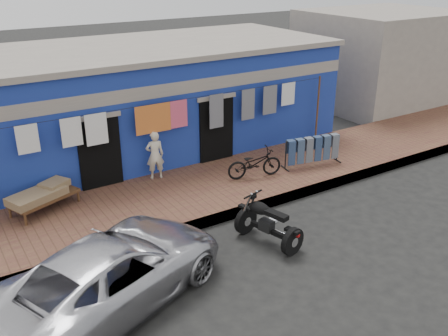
{
  "coord_description": "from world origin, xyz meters",
  "views": [
    {
      "loc": [
        -5.87,
        -7.28,
        5.81
      ],
      "look_at": [
        0.0,
        2.0,
        1.15
      ],
      "focal_mm": 40.0,
      "sensor_mm": 36.0,
      "label": 1
    }
  ],
  "objects_px": {
    "seated_person": "(155,155)",
    "bicycle": "(255,160)",
    "charpoy": "(44,199)",
    "car": "(112,271)",
    "motorcycle": "(268,222)",
    "jeans_rack": "(312,151)"
  },
  "relations": [
    {
      "from": "bicycle",
      "to": "charpoy",
      "type": "bearing_deg",
      "value": 91.47
    },
    {
      "from": "seated_person",
      "to": "motorcycle",
      "type": "height_order",
      "value": "seated_person"
    },
    {
      "from": "motorcycle",
      "to": "charpoy",
      "type": "relative_size",
      "value": 0.94
    },
    {
      "from": "motorcycle",
      "to": "jeans_rack",
      "type": "height_order",
      "value": "jeans_rack"
    },
    {
      "from": "seated_person",
      "to": "motorcycle",
      "type": "xyz_separation_m",
      "value": [
        0.8,
        -4.0,
        -0.39
      ]
    },
    {
      "from": "jeans_rack",
      "to": "seated_person",
      "type": "bearing_deg",
      "value": 159.83
    },
    {
      "from": "car",
      "to": "jeans_rack",
      "type": "distance_m",
      "value": 7.44
    },
    {
      "from": "charpoy",
      "to": "motorcycle",
      "type": "bearing_deg",
      "value": -44.45
    },
    {
      "from": "seated_person",
      "to": "charpoy",
      "type": "distance_m",
      "value": 3.05
    },
    {
      "from": "motorcycle",
      "to": "jeans_rack",
      "type": "bearing_deg",
      "value": 21.37
    },
    {
      "from": "motorcycle",
      "to": "charpoy",
      "type": "bearing_deg",
      "value": 121.21
    },
    {
      "from": "motorcycle",
      "to": "jeans_rack",
      "type": "relative_size",
      "value": 0.94
    },
    {
      "from": "bicycle",
      "to": "jeans_rack",
      "type": "relative_size",
      "value": 0.82
    },
    {
      "from": "seated_person",
      "to": "charpoy",
      "type": "bearing_deg",
      "value": 17.42
    },
    {
      "from": "car",
      "to": "bicycle",
      "type": "height_order",
      "value": "car"
    },
    {
      "from": "charpoy",
      "to": "jeans_rack",
      "type": "relative_size",
      "value": 1.0
    },
    {
      "from": "car",
      "to": "bicycle",
      "type": "distance_m",
      "value": 5.77
    },
    {
      "from": "car",
      "to": "charpoy",
      "type": "distance_m",
      "value": 3.87
    },
    {
      "from": "seated_person",
      "to": "bicycle",
      "type": "distance_m",
      "value": 2.68
    },
    {
      "from": "car",
      "to": "jeans_rack",
      "type": "relative_size",
      "value": 2.52
    },
    {
      "from": "jeans_rack",
      "to": "charpoy",
      "type": "bearing_deg",
      "value": 169.88
    },
    {
      "from": "charpoy",
      "to": "jeans_rack",
      "type": "bearing_deg",
      "value": -10.12
    }
  ]
}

